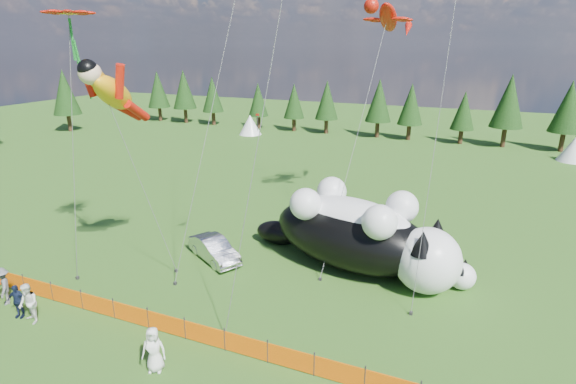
# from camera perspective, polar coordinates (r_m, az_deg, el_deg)

# --- Properties ---
(ground) EXTENTS (160.00, 160.00, 0.00)m
(ground) POSITION_cam_1_polar(r_m,az_deg,el_deg) (23.84, -10.62, -13.34)
(ground) COLOR #12380A
(ground) RESTS_ON ground
(safety_fence) EXTENTS (22.06, 0.06, 1.10)m
(safety_fence) POSITION_cam_1_polar(r_m,az_deg,el_deg) (21.56, -15.19, -15.86)
(safety_fence) COLOR #262626
(safety_fence) RESTS_ON ground
(tree_line) EXTENTS (90.00, 4.00, 8.00)m
(tree_line) POSITION_cam_1_polar(r_m,az_deg,el_deg) (63.36, 12.16, 10.30)
(tree_line) COLOR black
(tree_line) RESTS_ON ground
(festival_tents) EXTENTS (50.00, 3.20, 2.80)m
(festival_tents) POSITION_cam_1_polar(r_m,az_deg,el_deg) (57.77, 21.80, 6.04)
(festival_tents) COLOR white
(festival_tents) RESTS_ON ground
(cat_large) EXTENTS (12.86, 6.77, 4.71)m
(cat_large) POSITION_cam_1_polar(r_m,az_deg,el_deg) (25.73, 9.03, -5.17)
(cat_large) COLOR black
(cat_large) RESTS_ON ground
(cat_small) EXTENTS (5.33, 2.52, 1.93)m
(cat_small) POSITION_cam_1_polar(r_m,az_deg,el_deg) (26.00, 17.74, -8.81)
(cat_small) COLOR black
(cat_small) RESTS_ON ground
(car) EXTENTS (4.33, 3.35, 1.37)m
(car) POSITION_cam_1_polar(r_m,az_deg,el_deg) (27.44, -9.35, -7.19)
(car) COLOR silver
(car) RESTS_ON ground
(spectator_b) EXTENTS (1.09, 0.84, 1.98)m
(spectator_b) POSITION_cam_1_polar(r_m,az_deg,el_deg) (24.44, -30.10, -12.19)
(spectator_b) COLOR white
(spectator_b) RESTS_ON ground
(spectator_c) EXTENTS (1.09, 0.78, 1.68)m
(spectator_c) POSITION_cam_1_polar(r_m,az_deg,el_deg) (25.26, -31.13, -11.77)
(spectator_c) COLOR #141D37
(spectator_c) RESTS_ON ground
(spectator_d) EXTENTS (1.38, 1.31, 1.95)m
(spectator_d) POSITION_cam_1_polar(r_m,az_deg,el_deg) (26.73, -32.46, -10.06)
(spectator_d) COLOR #59595E
(spectator_d) RESTS_ON ground
(spectator_e) EXTENTS (1.11, 0.93, 1.94)m
(spectator_e) POSITION_cam_1_polar(r_m,az_deg,el_deg) (19.40, -16.69, -18.63)
(spectator_e) COLOR white
(spectator_e) RESTS_ON ground
(superhero_kite) EXTENTS (4.91, 5.12, 12.06)m
(superhero_kite) POSITION_cam_1_polar(r_m,az_deg,el_deg) (23.88, -21.30, 11.61)
(superhero_kite) COLOR #EA9E0C
(superhero_kite) RESTS_ON ground
(gecko_kite) EXTENTS (3.59, 13.41, 17.18)m
(gecko_kite) POSITION_cam_1_polar(r_m,az_deg,el_deg) (31.69, 12.61, 20.76)
(gecko_kite) COLOR red
(gecko_kite) RESTS_ON ground
(flower_kite) EXTENTS (2.82, 2.82, 13.97)m
(flower_kite) POSITION_cam_1_polar(r_m,az_deg,el_deg) (25.14, -26.07, 19.39)
(flower_kite) COLOR red
(flower_kite) RESTS_ON ground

